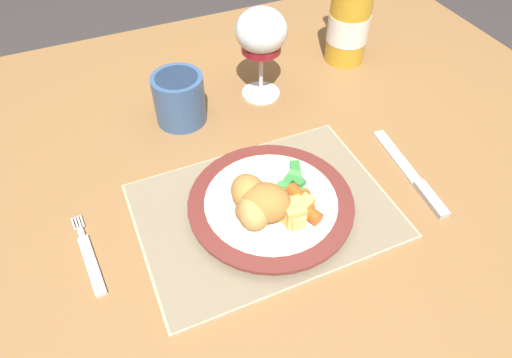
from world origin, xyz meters
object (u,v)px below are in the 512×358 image
Objects in this scene: bottle at (350,14)px; fork at (90,259)px; dining_table at (242,198)px; drinking_cup at (179,98)px; dinner_plate at (273,204)px; wine_glass at (261,35)px; table_knife at (415,178)px.

fork is at bearing -152.54° from bottle.
dining_table is 15.03× the size of drinking_cup.
dinner_plate is at bearing -88.26° from dining_table.
fork is 0.84× the size of wine_glass.
dining_table is 6.61× the size of table_knife.
bottle reaches higher than wine_glass.
fork is 0.48m from table_knife.
dinner_plate is 0.26m from drinking_cup.
dining_table is at bearing 91.74° from dinner_plate.
dinner_plate is (0.00, -0.11, 0.10)m from dining_table.
table_knife is 1.18× the size of wine_glass.
dining_table is 0.41m from bottle.
drinking_cup is (-0.16, -0.01, -0.07)m from wine_glass.
drinking_cup is (-0.06, 0.25, 0.03)m from dinner_plate.
dinner_plate is at bearing 172.60° from table_knife.
dinner_plate is 1.40× the size of wine_glass.
fork is 0.71× the size of table_knife.
bottle is (0.08, 0.34, 0.09)m from table_knife.
drinking_cup is at bearing 134.90° from table_knife.
table_knife reaches higher than fork.
dinner_plate is 1.19× the size of table_knife.
bottle is (0.31, 0.20, 0.18)m from dining_table.
wine_glass is at bearing 34.80° from fork.
wine_glass reaches higher than dinner_plate.
table_knife is 2.27× the size of drinking_cup.
table_knife is at bearing -66.88° from wine_glass.
fork is 0.31m from drinking_cup.
wine_glass is (-0.13, 0.29, 0.12)m from table_knife.
drinking_cup is (0.20, 0.23, 0.04)m from fork.
bottle is at bearing 32.94° from dining_table.
drinking_cup reaches higher than fork.
wine_glass reaches higher than drinking_cup.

